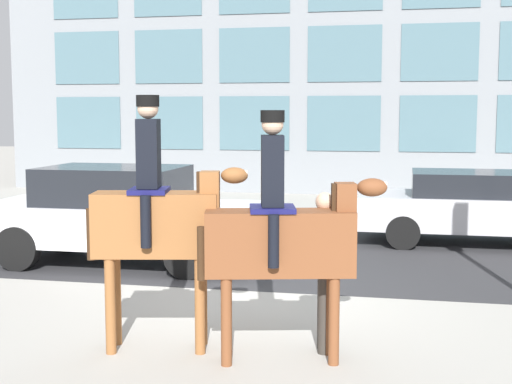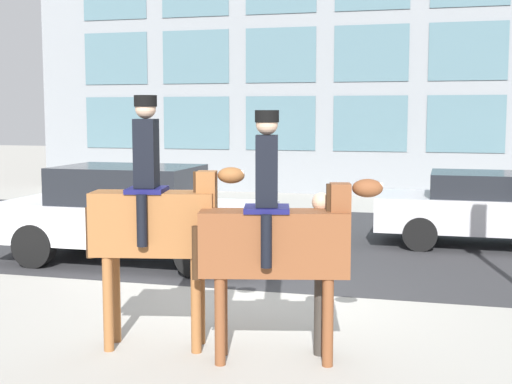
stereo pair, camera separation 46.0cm
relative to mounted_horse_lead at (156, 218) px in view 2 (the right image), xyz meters
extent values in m
plane|color=#9E9B93|center=(0.69, 2.13, -1.42)|extent=(80.00, 80.00, 0.00)
cube|color=#2D2D30|center=(0.69, 6.88, -1.42)|extent=(22.32, 8.50, 0.01)
cube|color=slate|center=(-7.73, 14.96, 0.79)|extent=(2.24, 0.02, 1.69)
cube|color=slate|center=(-4.92, 14.96, 0.79)|extent=(2.24, 0.02, 1.69)
cube|color=slate|center=(-2.11, 14.96, 0.79)|extent=(2.24, 0.02, 1.69)
cube|color=slate|center=(0.69, 14.96, 0.79)|extent=(2.24, 0.02, 1.69)
cube|color=slate|center=(3.50, 14.96, 0.79)|extent=(2.24, 0.02, 1.69)
cube|color=slate|center=(-7.73, 14.96, 2.90)|extent=(2.24, 0.02, 1.69)
cube|color=slate|center=(-4.92, 14.96, 2.90)|extent=(2.24, 0.02, 1.69)
cube|color=slate|center=(-2.11, 14.96, 2.90)|extent=(2.24, 0.02, 1.69)
cube|color=slate|center=(0.69, 14.96, 2.90)|extent=(2.24, 0.02, 1.69)
cube|color=slate|center=(3.50, 14.96, 2.90)|extent=(2.24, 0.02, 1.69)
cube|color=brown|center=(-0.02, 0.00, -0.06)|extent=(1.37, 0.69, 0.67)
cylinder|color=brown|center=(0.41, 0.24, -0.91)|extent=(0.11, 0.11, 1.02)
cylinder|color=brown|center=(0.47, -0.06, -0.91)|extent=(0.11, 0.11, 1.02)
cylinder|color=brown|center=(-0.51, 0.05, -0.91)|extent=(0.11, 0.11, 1.02)
cylinder|color=brown|center=(-0.45, -0.25, -0.91)|extent=(0.11, 0.11, 1.02)
cube|color=brown|center=(0.54, 0.11, 0.27)|extent=(0.24, 0.28, 0.46)
cube|color=#382314|center=(0.42, 0.09, 0.29)|extent=(0.06, 0.09, 0.41)
ellipsoid|color=brown|center=(0.79, 0.16, 0.46)|extent=(0.32, 0.25, 0.17)
cube|color=silver|center=(0.88, 0.18, 0.48)|extent=(0.11, 0.07, 0.07)
cylinder|color=#382314|center=(-0.70, -0.14, -0.17)|extent=(0.09, 0.09, 0.55)
cube|color=#14144C|center=(-0.09, -0.02, 0.30)|extent=(0.48, 0.55, 0.05)
cube|color=black|center=(-0.09, -0.02, 0.69)|extent=(0.28, 0.36, 0.72)
sphere|color=#D1A889|center=(-0.09, -0.02, 1.16)|extent=(0.22, 0.22, 0.22)
cylinder|color=black|center=(-0.09, -0.02, 1.23)|extent=(0.24, 0.24, 0.12)
cylinder|color=black|center=(-0.14, 0.25, 0.01)|extent=(0.11, 0.11, 0.54)
cylinder|color=black|center=(-0.03, -0.28, 0.01)|extent=(0.11, 0.11, 0.54)
cube|color=brown|center=(1.32, -0.08, -0.20)|extent=(1.56, 0.77, 0.65)
cylinder|color=brown|center=(1.81, 0.19, -0.97)|extent=(0.11, 0.11, 0.90)
cylinder|color=brown|center=(1.88, -0.11, -0.97)|extent=(0.11, 0.11, 0.90)
cylinder|color=brown|center=(0.76, -0.05, -0.97)|extent=(0.11, 0.11, 0.90)
cylinder|color=brown|center=(0.83, -0.35, -0.97)|extent=(0.11, 0.11, 0.90)
cube|color=brown|center=(1.96, 0.07, 0.16)|extent=(0.25, 0.28, 0.51)
cube|color=#382314|center=(1.85, 0.04, 0.18)|extent=(0.06, 0.09, 0.46)
ellipsoid|color=brown|center=(2.23, 0.13, 0.36)|extent=(0.35, 0.26, 0.19)
cube|color=silver|center=(2.32, 0.15, 0.38)|extent=(0.12, 0.07, 0.07)
cylinder|color=#382314|center=(0.55, -0.26, -0.30)|extent=(0.09, 0.09, 0.55)
cube|color=#14144C|center=(1.25, -0.10, 0.15)|extent=(0.55, 0.57, 0.05)
cube|color=black|center=(1.25, -0.10, 0.54)|extent=(0.29, 0.36, 0.71)
sphere|color=#D1A889|center=(1.25, -0.10, 1.00)|extent=(0.22, 0.22, 0.22)
cylinder|color=black|center=(1.25, -0.10, 1.08)|extent=(0.24, 0.24, 0.12)
cylinder|color=black|center=(1.19, 0.17, -0.13)|extent=(0.11, 0.11, 0.52)
cylinder|color=black|center=(1.31, -0.36, -0.13)|extent=(0.11, 0.11, 0.52)
cylinder|color=#332D28|center=(1.75, 0.21, -0.97)|extent=(0.13, 0.13, 0.91)
cylinder|color=#332D28|center=(1.72, 0.37, -0.97)|extent=(0.13, 0.13, 0.91)
cube|color=#332D28|center=(1.74, 0.29, -0.21)|extent=(0.28, 0.43, 0.60)
sphere|color=#D1A889|center=(1.74, 0.29, 0.19)|extent=(0.20, 0.20, 0.20)
cube|color=#332D28|center=(1.49, 0.07, -0.05)|extent=(0.56, 0.18, 0.09)
cone|color=orange|center=(1.15, 0.01, -0.05)|extent=(0.18, 0.07, 0.04)
cube|color=silver|center=(-2.10, 4.05, -0.73)|extent=(4.60, 1.85, 0.66)
cube|color=black|center=(-2.22, 4.05, -0.09)|extent=(2.30, 1.63, 0.61)
cylinder|color=black|center=(-0.68, 3.20, -1.06)|extent=(0.72, 0.22, 0.72)
cylinder|color=black|center=(-0.68, 4.90, -1.06)|extent=(0.72, 0.22, 0.72)
cylinder|color=black|center=(-3.53, 3.20, -1.06)|extent=(0.72, 0.22, 0.72)
cylinder|color=black|center=(-3.53, 4.90, -1.06)|extent=(0.72, 0.22, 0.72)
cube|color=#B7B7BC|center=(3.93, 7.15, -0.79)|extent=(4.46, 1.86, 0.64)
cube|color=black|center=(3.82, 7.15, -0.24)|extent=(2.23, 1.63, 0.45)
cylinder|color=black|center=(2.55, 6.29, -1.11)|extent=(0.63, 0.22, 0.63)
cylinder|color=black|center=(2.55, 8.00, -1.11)|extent=(0.63, 0.22, 0.63)
camera|label=1|loc=(2.54, -7.08, 1.11)|focal=50.00mm
camera|label=2|loc=(2.98, -6.98, 1.11)|focal=50.00mm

